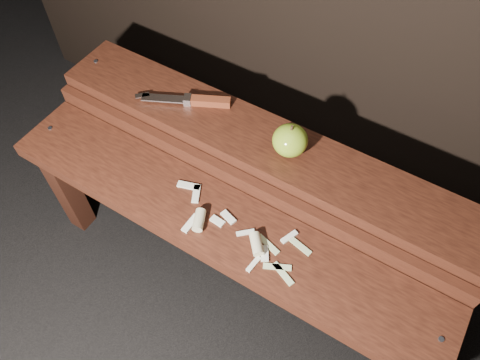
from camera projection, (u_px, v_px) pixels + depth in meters
The scene contains 6 objects.
ground at pixel (230, 273), 1.51m from camera, with size 60.00×60.00×0.00m, color black.
bench_front_tier at pixel (215, 235), 1.19m from camera, with size 1.20×0.20×0.42m.
bench_rear_tier at pixel (261, 160), 1.26m from camera, with size 1.20×0.21×0.50m.
apple at pixel (290, 140), 1.13m from camera, with size 0.09×0.09×0.09m.
knife at pixel (198, 101), 1.25m from camera, with size 0.24×0.13×0.02m.
apple_scraps at pixel (232, 231), 1.11m from camera, with size 0.39×0.15×0.03m.
Camera 1 is at (0.36, -0.52, 1.41)m, focal length 35.00 mm.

